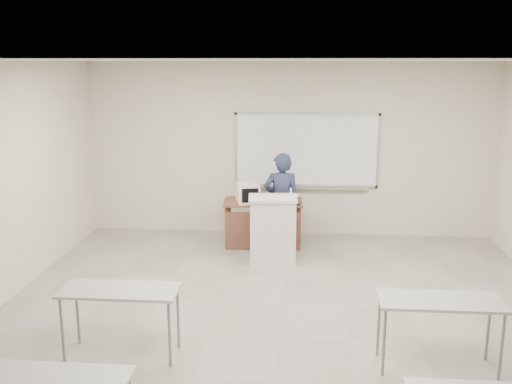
# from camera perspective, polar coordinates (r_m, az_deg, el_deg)

# --- Properties ---
(floor) EXTENTS (7.00, 8.00, 0.01)m
(floor) POSITION_cam_1_polar(r_m,az_deg,el_deg) (6.53, 2.21, -14.38)
(floor) COLOR gray
(floor) RESTS_ON ground
(whiteboard) EXTENTS (2.48, 0.10, 1.31)m
(whiteboard) POSITION_cam_1_polar(r_m,az_deg,el_deg) (9.89, 5.06, 4.07)
(whiteboard) COLOR white
(whiteboard) RESTS_ON floor
(student_desks) EXTENTS (4.40, 2.20, 0.73)m
(student_desks) POSITION_cam_1_polar(r_m,az_deg,el_deg) (5.03, 1.57, -14.58)
(student_desks) COLOR #AFAEAA
(student_desks) RESTS_ON floor
(instructor_desk) EXTENTS (1.29, 0.64, 0.75)m
(instructor_desk) POSITION_cam_1_polar(r_m,az_deg,el_deg) (9.35, 0.67, -2.41)
(instructor_desk) COLOR brown
(instructor_desk) RESTS_ON floor
(podium) EXTENTS (0.72, 0.53, 1.01)m
(podium) POSITION_cam_1_polar(r_m,az_deg,el_deg) (8.68, 1.66, -3.72)
(podium) COLOR beige
(podium) RESTS_ON floor
(crt_monitor) EXTENTS (0.35, 0.40, 0.33)m
(crt_monitor) POSITION_cam_1_polar(r_m,az_deg,el_deg) (9.26, -0.88, -0.09)
(crt_monitor) COLOR beige
(crt_monitor) RESTS_ON instructor_desk
(laptop) EXTENTS (0.36, 0.33, 0.27)m
(laptop) POSITION_cam_1_polar(r_m,az_deg,el_deg) (9.25, 3.14, -0.75)
(laptop) COLOR black
(laptop) RESTS_ON instructor_desk
(mouse) EXTENTS (0.11, 0.09, 0.04)m
(mouse) POSITION_cam_1_polar(r_m,az_deg,el_deg) (9.27, 3.58, -0.98)
(mouse) COLOR #96979D
(mouse) RESTS_ON instructor_desk
(keyboard) EXTENTS (0.45, 0.17, 0.02)m
(keyboard) POSITION_cam_1_polar(r_m,az_deg,el_deg) (8.62, 2.71, -0.31)
(keyboard) COLOR beige
(keyboard) RESTS_ON podium
(presenter) EXTENTS (0.59, 0.40, 1.59)m
(presenter) POSITION_cam_1_polar(r_m,az_deg,el_deg) (9.14, 2.58, -0.99)
(presenter) COLOR black
(presenter) RESTS_ON floor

